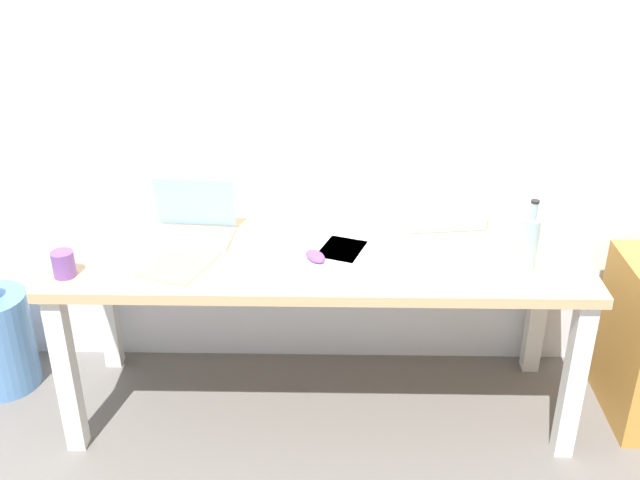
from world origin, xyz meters
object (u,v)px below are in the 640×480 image
Objects in this scene: desk at (320,273)px; beer_bottle at (530,242)px; laptop_left at (192,225)px; laptop_right at (451,234)px; computer_mouse at (315,256)px; coffee_mug at (64,264)px.

desk is 7.45× the size of beer_bottle.
laptop_left reaches higher than desk.
desk is at bearing -13.48° from laptop_left.
beer_bottle reaches higher than laptop_right.
computer_mouse is at bearing -103.31° from desk.
laptop_right is at bearing 7.06° from desk.
computer_mouse is (-0.52, -0.13, -0.03)m from laptop_right.
laptop_right is 1.33× the size of beer_bottle.
laptop_left is 0.51m from coffee_mug.
beer_bottle is at bearing -10.51° from laptop_left.
laptop_left is at bearing 38.78° from coffee_mug.
computer_mouse is 0.90m from coffee_mug.
laptop_left is 3.32× the size of computer_mouse.
computer_mouse is (-0.77, 0.04, -0.09)m from beer_bottle.
laptop_left is at bearing 166.52° from desk.
laptop_left is 1.01m from laptop_right.
desk is 0.79m from beer_bottle.
laptop_left reaches higher than coffee_mug.
desk is at bearing 45.41° from computer_mouse.
computer_mouse is at bearing 8.52° from coffee_mug.
laptop_left is 3.49× the size of coffee_mug.
laptop_left is 0.93× the size of laptop_right.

